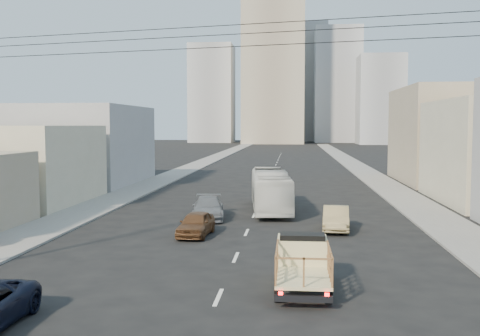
% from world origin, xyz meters
% --- Properties ---
extents(ground, '(420.00, 420.00, 0.00)m').
position_xyz_m(ground, '(0.00, 0.00, 0.00)').
color(ground, black).
rests_on(ground, ground).
extents(sidewalk_left, '(3.50, 180.00, 0.12)m').
position_xyz_m(sidewalk_left, '(-11.75, 70.00, 0.06)').
color(sidewalk_left, slate).
rests_on(sidewalk_left, ground).
extents(sidewalk_right, '(3.50, 180.00, 0.12)m').
position_xyz_m(sidewalk_right, '(11.75, 70.00, 0.06)').
color(sidewalk_right, slate).
rests_on(sidewalk_right, ground).
extents(lane_dashes, '(0.15, 104.00, 0.01)m').
position_xyz_m(lane_dashes, '(0.00, 53.00, 0.01)').
color(lane_dashes, silver).
rests_on(lane_dashes, ground).
extents(flatbed_pickup, '(1.95, 4.41, 1.90)m').
position_xyz_m(flatbed_pickup, '(2.96, 3.29, 1.09)').
color(flatbed_pickup, beige).
rests_on(flatbed_pickup, ground).
extents(city_bus, '(3.38, 10.52, 2.88)m').
position_xyz_m(city_bus, '(1.01, 22.35, 1.44)').
color(city_bus, silver).
rests_on(city_bus, ground).
extents(sedan_brown, '(1.84, 3.97, 1.32)m').
position_xyz_m(sedan_brown, '(-2.68, 12.80, 0.66)').
color(sedan_brown, brown).
rests_on(sedan_brown, ground).
extents(sedan_tan, '(1.74, 4.24, 1.37)m').
position_xyz_m(sedan_tan, '(5.07, 15.19, 0.68)').
color(sedan_tan, tan).
rests_on(sedan_tan, ground).
extents(sedan_grey, '(2.59, 5.04, 1.40)m').
position_xyz_m(sedan_grey, '(-2.86, 18.39, 0.70)').
color(sedan_grey, slate).
rests_on(sedan_grey, ground).
extents(overhead_wires, '(23.01, 5.02, 0.72)m').
position_xyz_m(overhead_wires, '(0.00, 1.50, 8.97)').
color(overhead_wires, black).
rests_on(overhead_wires, ground).
extents(bldg_right_far, '(12.00, 16.00, 10.00)m').
position_xyz_m(bldg_right_far, '(20.00, 44.00, 5.00)').
color(bldg_right_far, tan).
rests_on(bldg_right_far, ground).
extents(bldg_left_mid, '(11.00, 12.00, 6.00)m').
position_xyz_m(bldg_left_mid, '(-19.00, 24.00, 3.00)').
color(bldg_left_mid, '#C0B89B').
rests_on(bldg_left_mid, ground).
extents(bldg_left_far, '(12.00, 16.00, 8.00)m').
position_xyz_m(bldg_left_far, '(-19.50, 39.00, 4.00)').
color(bldg_left_far, '#97979A').
rests_on(bldg_left_far, ground).
extents(high_rise_tower, '(20.00, 20.00, 60.00)m').
position_xyz_m(high_rise_tower, '(-4.00, 170.00, 30.00)').
color(high_rise_tower, '#9F907B').
rests_on(high_rise_tower, ground).
extents(midrise_ne, '(16.00, 16.00, 40.00)m').
position_xyz_m(midrise_ne, '(18.00, 185.00, 20.00)').
color(midrise_ne, '#999BA1').
rests_on(midrise_ne, ground).
extents(midrise_nw, '(15.00, 15.00, 34.00)m').
position_xyz_m(midrise_nw, '(-26.00, 180.00, 17.00)').
color(midrise_nw, '#999BA1').
rests_on(midrise_nw, ground).
extents(midrise_back, '(18.00, 18.00, 44.00)m').
position_xyz_m(midrise_back, '(6.00, 200.00, 22.00)').
color(midrise_back, '#97979A').
rests_on(midrise_back, ground).
extents(midrise_east, '(14.00, 14.00, 28.00)m').
position_xyz_m(midrise_east, '(30.00, 165.00, 14.00)').
color(midrise_east, '#999BA1').
rests_on(midrise_east, ground).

